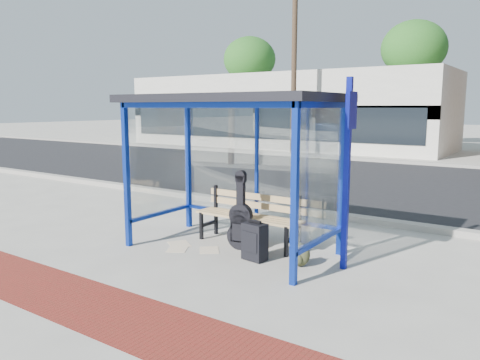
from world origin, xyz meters
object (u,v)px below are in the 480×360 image
Objects in this scene: bench at (250,214)px; backpack at (301,256)px; guitar_bag at (241,222)px; suitcase at (255,242)px.

backpack is (1.19, -0.53, -0.35)m from bench.
backpack is at bearing -18.89° from guitar_bag.
guitar_bag reaches higher than suitcase.
guitar_bag is 3.70× the size of backpack.
suitcase is 1.89× the size of backpack.
suitcase is 0.70m from backpack.
bench is 5.83× the size of backpack.
bench is at bearing 157.79° from backpack.
bench is 0.88m from suitcase.
guitar_bag is 0.59m from suitcase.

